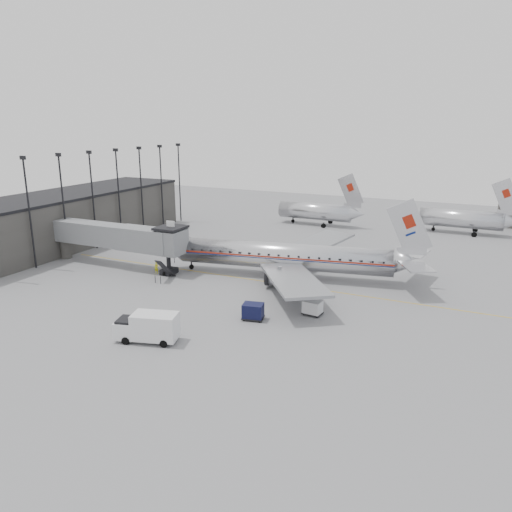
{
  "coord_description": "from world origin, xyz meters",
  "views": [
    {
      "loc": [
        28.09,
        -48.74,
        20.02
      ],
      "look_at": [
        2.33,
        6.04,
        3.2
      ],
      "focal_mm": 35.0,
      "sensor_mm": 36.0,
      "label": 1
    }
  ],
  "objects_px": {
    "service_van": "(147,327)",
    "baggage_cart_white": "(313,307)",
    "ramp_worker": "(156,268)",
    "airliner": "(289,256)",
    "baggage_cart_navy": "(253,311)"
  },
  "relations": [
    {
      "from": "airliner",
      "to": "baggage_cart_navy",
      "type": "height_order",
      "value": "airliner"
    },
    {
      "from": "baggage_cart_navy",
      "to": "ramp_worker",
      "type": "xyz_separation_m",
      "value": [
        -18.41,
        8.73,
        -0.11
      ]
    },
    {
      "from": "service_van",
      "to": "baggage_cart_navy",
      "type": "xyz_separation_m",
      "value": [
        6.61,
        8.8,
        -0.53
      ]
    },
    {
      "from": "ramp_worker",
      "to": "airliner",
      "type": "bearing_deg",
      "value": 13.47
    },
    {
      "from": "service_van",
      "to": "ramp_worker",
      "type": "xyz_separation_m",
      "value": [
        -11.81,
        17.53,
        -0.64
      ]
    },
    {
      "from": "ramp_worker",
      "to": "service_van",
      "type": "bearing_deg",
      "value": -62.91
    },
    {
      "from": "airliner",
      "to": "baggage_cart_white",
      "type": "distance_m",
      "value": 13.22
    },
    {
      "from": "service_van",
      "to": "ramp_worker",
      "type": "height_order",
      "value": "service_van"
    },
    {
      "from": "service_van",
      "to": "baggage_cart_white",
      "type": "bearing_deg",
      "value": 31.27
    },
    {
      "from": "airliner",
      "to": "ramp_worker",
      "type": "bearing_deg",
      "value": -170.05
    },
    {
      "from": "airliner",
      "to": "ramp_worker",
      "type": "relative_size",
      "value": 21.75
    },
    {
      "from": "baggage_cart_white",
      "to": "baggage_cart_navy",
      "type": "bearing_deg",
      "value": -137.05
    },
    {
      "from": "service_van",
      "to": "baggage_cart_white",
      "type": "xyz_separation_m",
      "value": [
        11.71,
        12.61,
        -0.62
      ]
    },
    {
      "from": "baggage_cart_white",
      "to": "ramp_worker",
      "type": "bearing_deg",
      "value": 174.41
    },
    {
      "from": "baggage_cart_navy",
      "to": "ramp_worker",
      "type": "height_order",
      "value": "baggage_cart_navy"
    }
  ]
}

